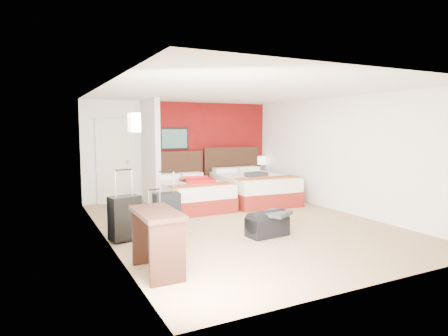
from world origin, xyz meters
TOP-DOWN VIEW (x-y plane):
  - ground at (0.00, 0.00)m, footprint 6.50×6.50m
  - room_walls at (-1.40, 1.42)m, footprint 5.02×6.52m
  - red_accent_panel at (0.75, 3.23)m, footprint 3.50×0.04m
  - partition_wall at (-1.00, 2.61)m, footprint 0.12×1.20m
  - entry_door at (-1.75, 3.20)m, footprint 0.82×0.06m
  - bed_left at (-0.27, 1.87)m, footprint 1.41×2.00m
  - bed_right at (1.38, 1.85)m, footprint 1.68×2.29m
  - red_suitcase_open at (-0.17, 1.77)m, footprint 0.75×0.93m
  - jacket_bundle at (1.28, 1.55)m, footprint 0.49×0.41m
  - nightstand at (2.30, 2.94)m, footprint 0.40×0.40m
  - table_lamp at (2.30, 2.94)m, footprint 0.33×0.33m
  - suitcase_black at (-2.24, -0.14)m, footprint 0.52×0.39m
  - suitcase_charcoal at (-1.44, 0.12)m, footprint 0.45×0.28m
  - suitcase_navy at (-1.77, -0.24)m, footprint 0.35×0.25m
  - duffel_bag at (-0.01, -0.93)m, footprint 0.73×0.43m
  - jacket_draped at (0.14, -0.98)m, footprint 0.61×0.58m
  - desk at (-2.18, -1.74)m, footprint 0.49×0.97m

SIDE VIEW (x-z plane):
  - ground at x=0.00m, z-range 0.00..0.00m
  - duffel_bag at x=-0.01m, z-range 0.00..0.35m
  - suitcase_navy at x=-1.77m, z-range 0.00..0.45m
  - nightstand at x=2.30m, z-range 0.00..0.51m
  - bed_left at x=-0.27m, z-range 0.00..0.59m
  - suitcase_charcoal at x=-1.44m, z-range 0.00..0.66m
  - bed_right at x=1.38m, z-range 0.00..0.66m
  - suitcase_black at x=-2.24m, z-range 0.00..0.71m
  - jacket_draped at x=0.14m, z-range 0.35..0.42m
  - desk at x=-2.18m, z-range 0.00..0.81m
  - red_suitcase_open at x=-0.17m, z-range 0.59..0.70m
  - jacket_bundle at x=1.28m, z-range 0.66..0.77m
  - table_lamp at x=2.30m, z-range 0.51..1.03m
  - entry_door at x=-1.75m, z-range 0.00..2.05m
  - red_accent_panel at x=0.75m, z-range 0.00..2.50m
  - partition_wall at x=-1.00m, z-range 0.00..2.50m
  - room_walls at x=-1.40m, z-range 0.01..2.51m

